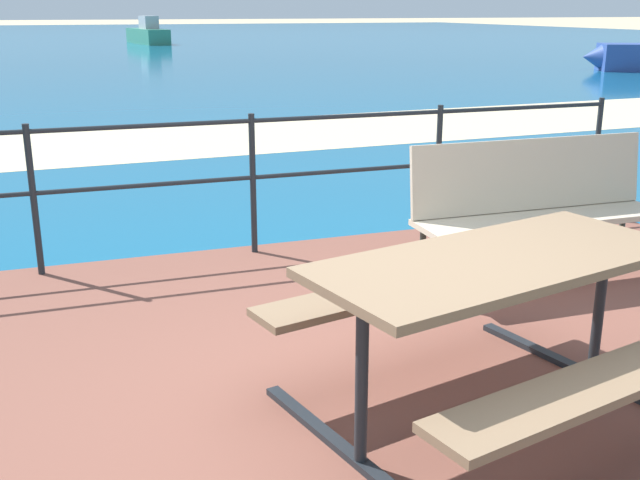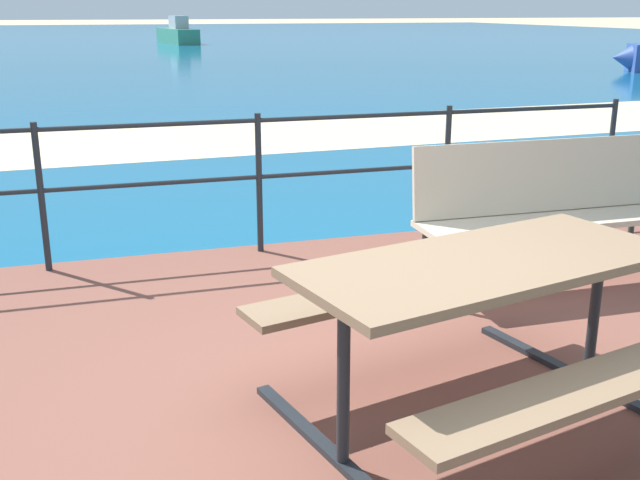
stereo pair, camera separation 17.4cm
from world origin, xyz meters
name	(u,v)px [view 2 (the right image)]	position (x,y,z in m)	size (l,w,h in m)	color
ground_plane	(383,424)	(0.00, 0.00, 0.00)	(240.00, 240.00, 0.00)	tan
patio_paving	(383,418)	(0.00, 0.00, 0.03)	(6.40, 5.20, 0.06)	brown
sea_water	(102,43)	(0.00, 40.00, 0.01)	(90.00, 90.00, 0.01)	#145B84
beach_strip	(174,140)	(0.00, 7.95, 0.01)	(54.00, 3.09, 0.01)	beige
picnic_table	(485,300)	(0.36, -0.19, 0.62)	(1.89, 1.74, 0.74)	#7A6047
park_bench	(541,201)	(1.55, 1.26, 0.60)	(1.67, 0.44, 0.92)	#BCAD93
railing_fence	(259,165)	(0.00, 2.45, 0.70)	(5.94, 0.04, 1.01)	#1E2328
boat_far	(177,34)	(3.67, 37.96, 0.47)	(1.71, 4.96, 1.36)	#338466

